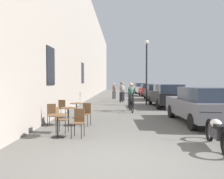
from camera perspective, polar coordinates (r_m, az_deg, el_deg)
The scene contains 22 objects.
ground_plane at distance 5.11m, azimuth 3.25°, elevation -18.08°, with size 88.00×88.00×0.00m, color #5B5954.
building_facade_left at distance 19.42m, azimuth -8.22°, elevation 12.56°, with size 0.54×68.00×10.64m.
cafe_table_near at distance 7.23m, azimuth -13.89°, elevation -7.88°, with size 0.64×0.64×0.72m.
cafe_chair_near_toward_street at distance 7.15m, azimuth -8.67°, elevation -7.98°, with size 0.42×0.42×0.89m.
cafe_chair_near_toward_wall at distance 7.79m, azimuth -13.29°, elevation -7.19°, with size 0.41×0.41×0.89m.
cafe_table_mid at distance 9.05m, azimuth -11.19°, elevation -5.87°, with size 0.64×0.64×0.72m.
cafe_chair_mid_toward_street at distance 9.14m, azimuth -15.24°, elevation -5.85°, with size 0.42×0.42×0.89m.
cafe_chair_mid_toward_wall at distance 8.99m, azimuth -6.72°, elevation -5.92°, with size 0.46×0.46×0.89m.
cafe_table_far at distance 10.88m, azimuth -9.18°, elevation -4.53°, with size 0.64×0.64×0.72m.
cafe_chair_far_toward_street at distance 10.95m, azimuth -12.65°, elevation -4.53°, with size 0.40×0.40×0.89m.
cyclist_on_bicycle at distance 13.13m, azimuth 4.92°, elevation -2.13°, with size 0.52×1.76×1.74m.
pedestrian_near at distance 16.38m, azimuth 5.13°, elevation -0.93°, with size 0.35×0.25×1.63m.
pedestrian_mid at distance 18.90m, azimuth 2.45°, elevation -0.32°, with size 0.37×0.28×1.75m.
pedestrian_far at distance 20.46m, azimuth 2.82°, elevation -0.31°, with size 0.36×0.27×1.65m.
pedestrian_furthest at distance 22.68m, azimuth 0.54°, elevation -0.11°, with size 0.34×0.24×1.63m.
street_lamp at distance 16.94m, azimuth 8.93°, elevation 6.56°, with size 0.32×0.32×4.90m.
parked_car_nearest at distance 9.96m, azimuth 21.94°, elevation -3.68°, with size 1.94×4.36×1.53m.
parked_car_second at distance 15.81m, azimuth 13.90°, elevation -1.44°, with size 2.00×4.51×1.58m.
parked_car_third at distance 21.66m, azimuth 10.92°, elevation -0.68°, with size 1.76×4.11×1.46m.
parked_car_fourth at distance 27.59m, azimuth 9.10°, elevation -0.07°, with size 1.81×4.20×1.49m.
parked_car_fifth at distance 33.87m, azimuth 7.30°, elevation 0.38°, with size 1.98×4.42×1.55m.
parked_motorcycle at distance 6.62m, azimuth 25.56°, elevation -9.96°, with size 0.62×2.14×0.92m.
Camera 1 is at (-0.12, -4.80, 1.75)m, focal length 35.36 mm.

